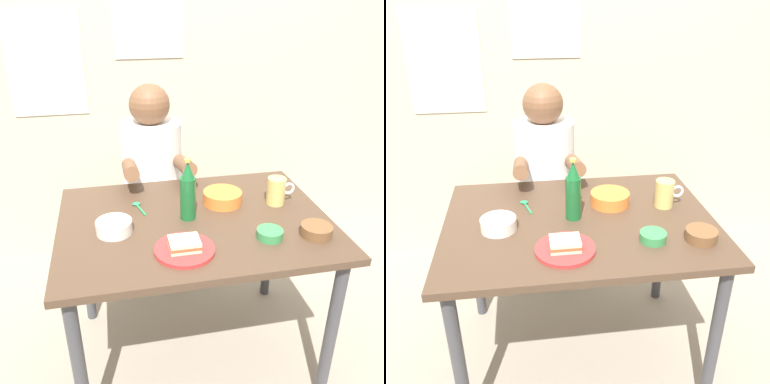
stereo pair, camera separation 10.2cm
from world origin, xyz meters
TOP-DOWN VIEW (x-y plane):
  - ground_plane at (0.00, 0.00)m, footprint 6.00×6.00m
  - wall_back at (-0.00, 1.05)m, footprint 4.40×0.09m
  - dining_table at (0.00, 0.00)m, footprint 1.10×0.80m
  - stool at (-0.10, 0.63)m, footprint 0.34×0.34m
  - person_seated at (-0.10, 0.62)m, footprint 0.33×0.56m
  - plate_orange at (-0.08, -0.22)m, footprint 0.22×0.22m
  - sandwich at (-0.08, -0.22)m, footprint 0.11×0.09m
  - beer_mug at (0.38, 0.07)m, footprint 0.13×0.08m
  - beer_bottle at (-0.02, 0.02)m, footprint 0.06×0.06m
  - dip_bowl_green at (0.25, -0.20)m, footprint 0.10×0.10m
  - rice_bowl_white at (-0.33, -0.04)m, footprint 0.14×0.14m
  - soup_bowl_orange at (0.15, 0.12)m, footprint 0.17×0.17m
  - condiment_bowl_brown at (0.43, -0.21)m, footprint 0.12×0.12m
  - spoon at (-0.22, 0.15)m, footprint 0.05×0.12m

SIDE VIEW (x-z plane):
  - ground_plane at x=0.00m, z-range 0.00..0.00m
  - stool at x=-0.10m, z-range 0.12..0.57m
  - dining_table at x=0.00m, z-range 0.28..1.02m
  - spoon at x=-0.22m, z-range 0.74..0.75m
  - plate_orange at x=-0.08m, z-range 0.74..0.75m
  - dip_bowl_green at x=0.25m, z-range 0.74..0.78m
  - condiment_bowl_brown at x=0.43m, z-range 0.74..0.78m
  - person_seated at x=-0.10m, z-range 0.41..1.13m
  - rice_bowl_white at x=-0.33m, z-range 0.74..0.79m
  - soup_bowl_orange at x=0.15m, z-range 0.74..0.80m
  - sandwich at x=-0.08m, z-range 0.75..0.79m
  - beer_mug at x=0.38m, z-range 0.74..0.86m
  - beer_bottle at x=-0.02m, z-range 0.73..0.99m
  - wall_back at x=0.00m, z-range 0.00..2.60m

